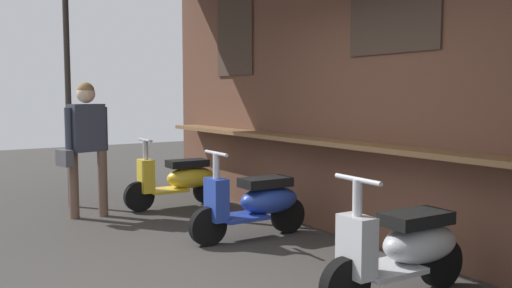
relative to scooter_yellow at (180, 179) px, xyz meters
name	(u,v)px	position (x,y,z in m)	size (l,w,h in m)	color
ground_plane	(215,285)	(2.97, -1.08, -0.39)	(25.44, 25.44, 0.00)	#383533
market_stall_facade	(383,42)	(2.97, 0.79, 1.67)	(9.09, 2.42, 3.75)	brown
scooter_yellow	(180,179)	(0.00, 0.00, 0.00)	(0.46, 1.40, 0.97)	gold
scooter_blue	(256,202)	(1.93, 0.00, 0.00)	(0.46, 1.40, 0.97)	#233D9E
scooter_silver	(404,248)	(3.99, 0.00, 0.00)	(0.46, 1.40, 0.97)	#B2B5BA
shopper_with_handbag	(86,135)	(-0.05, -1.25, 0.65)	(0.38, 0.67, 1.70)	brown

